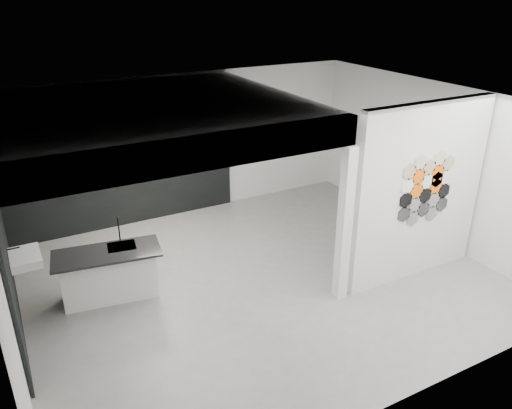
% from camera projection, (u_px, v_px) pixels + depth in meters
% --- Properties ---
extents(floor, '(7.00, 6.00, 0.01)m').
position_uv_depth(floor, '(259.00, 278.00, 7.97)').
color(floor, slate).
extents(partition_panel, '(2.45, 0.15, 2.80)m').
position_uv_depth(partition_panel, '(420.00, 193.00, 7.56)').
color(partition_panel, silver).
rests_on(partition_panel, floor).
extents(bay_clad_back, '(4.40, 0.04, 2.35)m').
position_uv_depth(bay_clad_back, '(123.00, 167.00, 9.32)').
color(bay_clad_back, black).
rests_on(bay_clad_back, floor).
extents(bay_clad_left, '(0.04, 4.00, 2.35)m').
position_uv_depth(bay_clad_left, '(1.00, 235.00, 6.79)').
color(bay_clad_left, black).
rests_on(bay_clad_left, floor).
extents(bulkhead, '(4.40, 4.00, 0.40)m').
position_uv_depth(bulkhead, '(147.00, 117.00, 7.17)').
color(bulkhead, silver).
rests_on(bulkhead, corner_column).
extents(corner_column, '(0.16, 0.16, 2.35)m').
position_uv_depth(corner_column, '(344.00, 226.00, 7.04)').
color(corner_column, silver).
rests_on(corner_column, floor).
extents(fascia_beam, '(4.40, 0.16, 0.40)m').
position_uv_depth(fascia_beam, '(198.00, 153.00, 5.63)').
color(fascia_beam, silver).
rests_on(fascia_beam, corner_column).
extents(wall_basin, '(0.40, 0.60, 0.12)m').
position_uv_depth(wall_basin, '(25.00, 258.00, 6.86)').
color(wall_basin, silver).
rests_on(wall_basin, bay_clad_left).
extents(display_shelf, '(3.00, 0.15, 0.04)m').
position_uv_depth(display_shelf, '(129.00, 161.00, 9.23)').
color(display_shelf, black).
rests_on(display_shelf, bay_clad_back).
extents(kitchen_island, '(1.59, 0.89, 1.22)m').
position_uv_depth(kitchen_island, '(109.00, 273.00, 7.33)').
color(kitchen_island, silver).
rests_on(kitchen_island, floor).
extents(stockpot, '(0.26, 0.26, 0.17)m').
position_uv_depth(stockpot, '(51.00, 168.00, 8.60)').
color(stockpot, black).
rests_on(stockpot, display_shelf).
extents(kettle, '(0.21, 0.21, 0.17)m').
position_uv_depth(kettle, '(165.00, 150.00, 9.49)').
color(kettle, black).
rests_on(kettle, display_shelf).
extents(glass_bowl, '(0.13, 0.13, 0.09)m').
position_uv_depth(glass_bowl, '(196.00, 148.00, 9.78)').
color(glass_bowl, gray).
rests_on(glass_bowl, display_shelf).
extents(glass_vase, '(0.13, 0.13, 0.15)m').
position_uv_depth(glass_vase, '(196.00, 146.00, 9.77)').
color(glass_vase, gray).
rests_on(glass_vase, display_shelf).
extents(bottle_dark, '(0.07, 0.07, 0.17)m').
position_uv_depth(bottle_dark, '(103.00, 160.00, 8.99)').
color(bottle_dark, black).
rests_on(bottle_dark, display_shelf).
extents(utensil_cup, '(0.08, 0.08, 0.10)m').
position_uv_depth(utensil_cup, '(70.00, 167.00, 8.75)').
color(utensil_cup, black).
rests_on(utensil_cup, display_shelf).
extents(hex_tile_cluster, '(1.04, 0.02, 1.16)m').
position_uv_depth(hex_tile_cluster, '(427.00, 188.00, 7.46)').
color(hex_tile_cluster, '#2D2D2D').
rests_on(hex_tile_cluster, partition_panel).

